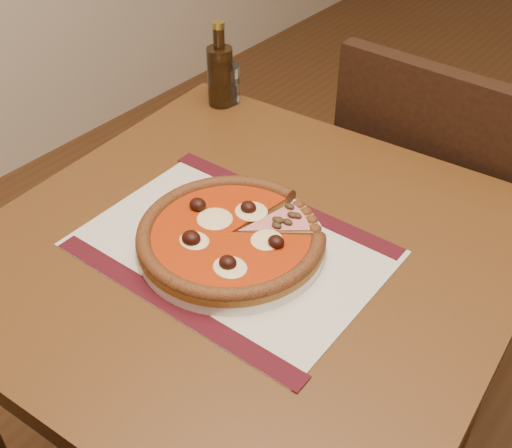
{
  "coord_description": "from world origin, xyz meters",
  "views": [
    {
      "loc": [
        -0.48,
        -1.24,
        1.41
      ],
      "look_at": [
        -0.96,
        -0.64,
        0.78
      ],
      "focal_mm": 45.0,
      "sensor_mm": 36.0,
      "label": 1
    }
  ],
  "objects_px": {
    "plate": "(231,244)",
    "water_glass": "(224,83)",
    "table": "(249,291)",
    "chair_far": "(436,211)",
    "pizza": "(231,234)",
    "bottle": "(220,73)"
  },
  "relations": [
    {
      "from": "table",
      "to": "bottle",
      "type": "relative_size",
      "value": 4.81
    },
    {
      "from": "table",
      "to": "chair_far",
      "type": "distance_m",
      "value": 0.59
    },
    {
      "from": "plate",
      "to": "water_glass",
      "type": "bearing_deg",
      "value": 132.04
    },
    {
      "from": "plate",
      "to": "bottle",
      "type": "bearing_deg",
      "value": 132.95
    },
    {
      "from": "table",
      "to": "plate",
      "type": "relative_size",
      "value": 2.96
    },
    {
      "from": "plate",
      "to": "pizza",
      "type": "distance_m",
      "value": 0.02
    },
    {
      "from": "chair_far",
      "to": "plate",
      "type": "relative_size",
      "value": 3.1
    },
    {
      "from": "chair_far",
      "to": "bottle",
      "type": "bearing_deg",
      "value": 31.03
    },
    {
      "from": "chair_far",
      "to": "water_glass",
      "type": "distance_m",
      "value": 0.56
    },
    {
      "from": "pizza",
      "to": "bottle",
      "type": "bearing_deg",
      "value": 132.92
    },
    {
      "from": "table",
      "to": "water_glass",
      "type": "height_order",
      "value": "water_glass"
    },
    {
      "from": "bottle",
      "to": "water_glass",
      "type": "bearing_deg",
      "value": 103.32
    },
    {
      "from": "table",
      "to": "water_glass",
      "type": "bearing_deg",
      "value": 135.18
    },
    {
      "from": "chair_far",
      "to": "water_glass",
      "type": "height_order",
      "value": "chair_far"
    },
    {
      "from": "pizza",
      "to": "bottle",
      "type": "xyz_separation_m",
      "value": [
        -0.32,
        0.34,
        0.04
      ]
    },
    {
      "from": "plate",
      "to": "water_glass",
      "type": "relative_size",
      "value": 3.62
    },
    {
      "from": "water_glass",
      "to": "pizza",
      "type": "bearing_deg",
      "value": -47.99
    },
    {
      "from": "table",
      "to": "pizza",
      "type": "height_order",
      "value": "pizza"
    },
    {
      "from": "bottle",
      "to": "table",
      "type": "bearing_deg",
      "value": -43.8
    },
    {
      "from": "chair_far",
      "to": "plate",
      "type": "bearing_deg",
      "value": 80.81
    },
    {
      "from": "table",
      "to": "plate",
      "type": "xyz_separation_m",
      "value": [
        -0.01,
        -0.02,
        0.11
      ]
    },
    {
      "from": "plate",
      "to": "chair_far",
      "type": "bearing_deg",
      "value": 80.19
    }
  ]
}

